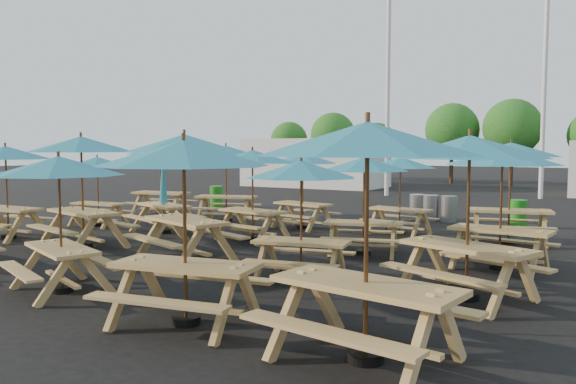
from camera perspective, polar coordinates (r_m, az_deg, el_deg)
The scene contains 32 objects.
ground at distance 13.74m, azimuth -3.22°, elevation -5.00°, with size 120.00×120.00×0.00m, color black.
picnic_unit_1 at distance 15.58m, azimuth -26.76°, elevation 3.14°, with size 2.30×2.30×2.33m.
picnic_unit_2 at distance 17.12m, azimuth -18.81°, elevation 2.56°, with size 2.07×2.07×2.03m.
picnic_unit_3 at distance 19.10m, azimuth -12.85°, elevation 3.82°, with size 2.56×2.56×2.39m.
picnic_unit_5 at distance 13.45m, azimuth -20.27°, elevation 3.99°, with size 2.81×2.81×2.55m.
picnic_unit_6 at distance 15.23m, azimuth -12.54°, elevation -0.57°, with size 2.23×2.09×2.31m.
picnic_unit_7 at distance 17.36m, azimuth -6.33°, elevation 3.75°, with size 2.77×2.77×2.36m.
picnic_unit_8 at distance 9.39m, azimuth -22.25°, elevation 1.77°, with size 2.56×2.56×2.16m.
picnic_unit_9 at distance 11.29m, azimuth -10.47°, elevation 4.19°, with size 2.97×2.97×2.56m.
picnic_unit_10 at distance 13.71m, azimuth -3.63°, elevation 3.14°, with size 2.38×2.38×2.24m.
picnic_unit_11 at distance 15.74m, azimuth 1.51°, elevation 3.05°, with size 2.35×2.35×2.15m.
picnic_unit_12 at distance 7.20m, azimuth -10.55°, elevation 2.89°, with size 2.58×2.58×2.39m.
picnic_unit_13 at distance 9.49m, azimuth 1.35°, elevation 1.66°, with size 2.27×2.27×2.07m.
picnic_unit_14 at distance 11.94m, azimuth 7.74°, elevation 2.31°, with size 2.40×2.40×2.10m.
picnic_unit_15 at distance 14.90m, azimuth 11.35°, elevation 2.55°, with size 2.13×2.13×2.05m.
picnic_unit_16 at distance 5.87m, azimuth 8.06°, elevation 4.04°, with size 2.68×2.68×2.56m.
picnic_unit_17 at distance 8.67m, azimuth 17.96°, elevation 3.51°, with size 2.92×2.92×2.48m.
picnic_unit_18 at distance 11.10m, azimuth 20.94°, elevation 2.77°, with size 2.35×2.35×2.29m.
picnic_unit_19 at distance 14.23m, azimuth 21.71°, elevation 3.51°, with size 2.72×2.72×2.42m.
waste_bin_0 at distance 21.80m, azimuth -7.28°, elevation -0.45°, with size 0.50×0.50×0.80m, color #1D8618.
waste_bin_1 at distance 18.24m, azimuth 13.02°, elevation -1.49°, with size 0.50×0.50×0.80m, color gray.
waste_bin_2 at distance 18.04m, azimuth 14.29°, elevation -1.57°, with size 0.50×0.50×0.80m, color gray.
waste_bin_3 at distance 17.90m, azimuth 16.03°, elevation -1.66°, with size 0.50×0.50×0.80m, color gray.
waste_bin_4 at distance 17.19m, azimuth 22.30°, elevation -2.07°, with size 0.50×0.50×0.80m, color #1D8618.
mast_0 at distance 27.24m, azimuth 10.14°, elevation 12.31°, with size 0.20×0.20×12.00m, color silver.
mast_1 at distance 27.65m, azimuth 24.67°, elevation 11.86°, with size 0.20×0.20×12.00m, color silver.
event_tent_0 at distance 33.13m, azimuth 2.75°, elevation 3.00°, with size 8.00×4.00×2.80m, color silver.
tree_0 at distance 42.42m, azimuth 0.11°, elevation 5.26°, with size 2.80×2.80×4.24m.
tree_1 at distance 39.18m, azimuth 4.58°, elevation 5.78°, with size 3.11×3.11×4.72m.
tree_2 at distance 37.57m, azimuth 9.02°, elevation 4.99°, with size 2.59×2.59×3.93m.
tree_3 at distance 37.15m, azimuth 16.34°, elevation 6.08°, with size 3.36×3.36×5.09m.
tree_4 at distance 35.95m, azimuth 21.83°, elevation 6.08°, with size 3.41×3.41×5.17m.
Camera 1 is at (7.59, -11.22, 2.27)m, focal length 35.00 mm.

